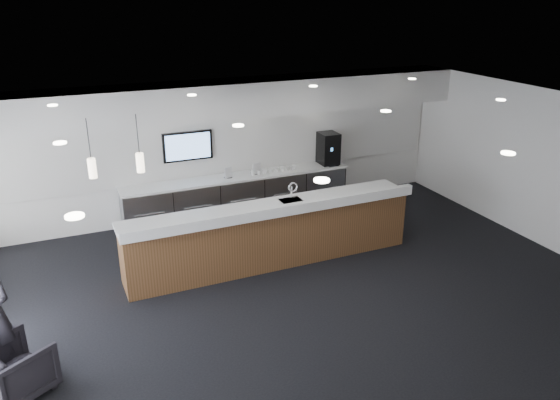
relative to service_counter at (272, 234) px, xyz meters
name	(u,v)px	position (x,y,z in m)	size (l,w,h in m)	color
ground	(312,295)	(0.17, -1.34, -0.57)	(10.00, 10.00, 0.00)	black
ceiling	(316,116)	(0.17, -1.34, 2.43)	(10.00, 8.00, 0.02)	black
back_wall	(232,147)	(0.17, 2.66, 0.93)	(10.00, 0.02, 3.00)	white
right_wall	(550,171)	(5.17, -1.34, 0.93)	(0.02, 8.00, 3.00)	white
soffit_bulkhead	(237,98)	(0.17, 2.21, 2.08)	(10.00, 0.90, 0.70)	silver
alcove_panel	(232,143)	(0.17, 2.63, 1.03)	(9.80, 0.06, 1.40)	silver
back_credenza	(239,196)	(0.17, 2.30, -0.10)	(5.06, 0.66, 0.95)	gray
wall_tv	(188,146)	(-0.83, 2.56, 1.08)	(1.05, 0.08, 0.62)	black
pendant_left	(144,169)	(-2.23, -0.54, 1.68)	(0.12, 0.12, 0.30)	#FFE9C6
pendant_right	(95,175)	(-2.93, -0.54, 1.68)	(0.12, 0.12, 0.30)	#FFE9C6
ceiling_can_lights	(316,118)	(0.17, -1.34, 2.40)	(7.00, 5.00, 0.02)	white
service_counter	(272,234)	(0.00, 0.00, 0.00)	(5.41, 0.95, 1.49)	#54361C
coffee_machine	(328,148)	(2.37, 2.31, 0.74)	(0.42, 0.55, 0.72)	black
info_sign_left	(228,173)	(-0.08, 2.22, 0.50)	(0.18, 0.02, 0.24)	silver
info_sign_right	(257,169)	(0.57, 2.22, 0.50)	(0.19, 0.02, 0.25)	silver
armchair	(16,369)	(-4.23, -1.99, -0.22)	(0.75, 0.78, 0.71)	black
cup_0	(294,167)	(1.45, 2.20, 0.43)	(0.11, 0.11, 0.10)	white
cup_1	(288,168)	(1.31, 2.20, 0.43)	(0.11, 0.11, 0.10)	white
cup_2	(282,169)	(1.17, 2.20, 0.43)	(0.11, 0.11, 0.10)	white
cup_3	(277,170)	(1.03, 2.20, 0.43)	(0.11, 0.11, 0.10)	white
cup_4	(271,171)	(0.89, 2.20, 0.43)	(0.11, 0.11, 0.10)	white
cup_5	(265,171)	(0.75, 2.20, 0.43)	(0.11, 0.11, 0.10)	white
cup_6	(259,172)	(0.61, 2.20, 0.43)	(0.11, 0.11, 0.10)	white
cup_7	(253,173)	(0.47, 2.20, 0.43)	(0.11, 0.11, 0.10)	white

